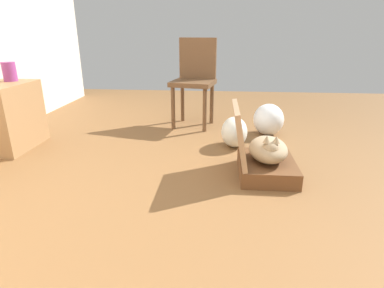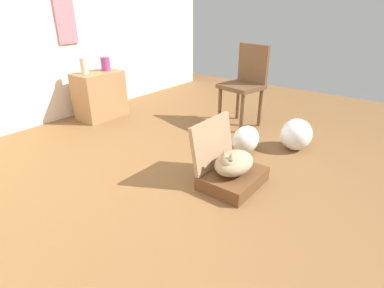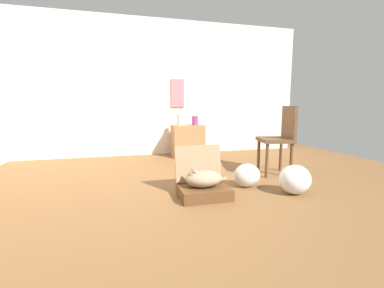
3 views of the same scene
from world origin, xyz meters
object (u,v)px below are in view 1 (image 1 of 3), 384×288
at_px(cat, 268,149).
at_px(side_table, 8,117).
at_px(vase_short, 9,72).
at_px(suitcase_base, 266,167).
at_px(plastic_bag_white, 234,132).
at_px(chair, 195,78).
at_px(plastic_bag_clear, 268,119).

relative_size(cat, side_table, 0.80).
height_order(side_table, vase_short, vase_short).
xyz_separation_m(suitcase_base, plastic_bag_white, (0.61, 0.22, 0.08)).
relative_size(suitcase_base, chair, 0.55).
relative_size(plastic_bag_white, vase_short, 1.90).
xyz_separation_m(cat, chair, (1.33, 0.65, 0.33)).
distance_m(side_table, vase_short, 0.41).
bearing_deg(plastic_bag_clear, side_table, 103.97).
relative_size(suitcase_base, vase_short, 3.05).
distance_m(cat, side_table, 2.32).
height_order(suitcase_base, plastic_bag_white, plastic_bag_white).
xyz_separation_m(suitcase_base, chair, (1.32, 0.65, 0.48)).
distance_m(plastic_bag_clear, side_table, 2.51).
height_order(cat, chair, chair).
bearing_deg(plastic_bag_white, cat, -160.43).
bearing_deg(chair, plastic_bag_clear, -10.40).
bearing_deg(side_table, suitcase_base, -99.92).
bearing_deg(plastic_bag_white, suitcase_base, -160.15).
height_order(cat, vase_short, vase_short).
relative_size(vase_short, chair, 0.18).
bearing_deg(plastic_bag_white, chair, 31.09).
bearing_deg(chair, plastic_bag_white, -47.54).
xyz_separation_m(suitcase_base, side_table, (0.40, 2.28, 0.24)).
xyz_separation_m(suitcase_base, cat, (-0.01, 0.00, 0.15)).
height_order(suitcase_base, plastic_bag_clear, plastic_bag_clear).
distance_m(suitcase_base, side_table, 2.33).
relative_size(suitcase_base, plastic_bag_white, 1.61).
height_order(suitcase_base, side_table, side_table).
bearing_deg(side_table, cat, -100.13).
xyz_separation_m(side_table, vase_short, (0.15, 0.00, 0.38)).
height_order(cat, plastic_bag_white, cat).
height_order(suitcase_base, chair, chair).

